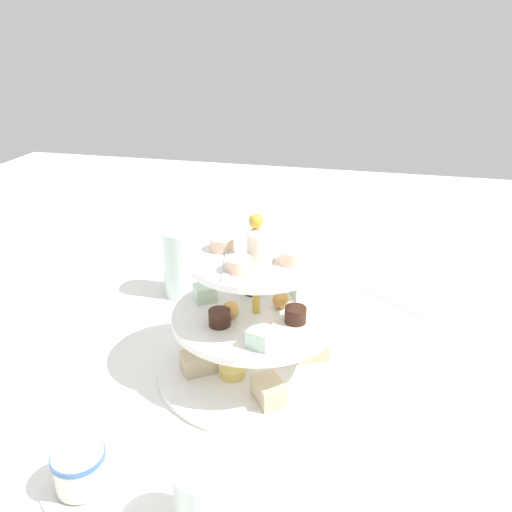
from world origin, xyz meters
TOP-DOWN VIEW (x-y plane):
  - ground_plane at (0.00, 0.00)m, footprint 2.40×2.40m
  - tiered_serving_stand at (0.00, -0.00)m, footprint 0.29×0.29m
  - water_glass_tall_right at (-0.20, -0.19)m, footprint 0.07×0.07m
  - water_glass_short_left at (0.28, 0.02)m, footprint 0.06×0.06m
  - teacup_with_saucer at (0.26, -0.14)m, footprint 0.09×0.09m
  - butter_knife_left at (-0.26, 0.20)m, footprint 0.12×0.14m
  - butter_knife_right at (0.09, -0.32)m, footprint 0.17×0.04m

SIDE VIEW (x-z plane):
  - ground_plane at x=0.00m, z-range 0.00..0.00m
  - butter_knife_left at x=-0.26m, z-range 0.00..0.00m
  - butter_knife_right at x=0.09m, z-range 0.00..0.00m
  - teacup_with_saucer at x=0.26m, z-range 0.00..0.05m
  - water_glass_short_left at x=0.28m, z-range 0.00..0.08m
  - water_glass_tall_right at x=-0.20m, z-range 0.00..0.13m
  - tiered_serving_stand at x=0.00m, z-range -0.05..0.20m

